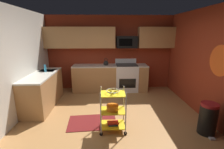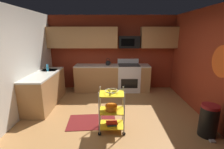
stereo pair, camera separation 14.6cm
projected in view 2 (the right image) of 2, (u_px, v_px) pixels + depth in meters
The scene contains 17 objects.
floor at pixel (112, 121), 3.85m from camera, with size 4.40×4.80×0.04m, color #A87542.
wall_back at pixel (112, 53), 5.87m from camera, with size 4.52×0.06×2.60m, color maroon.
wall_left at pixel (9, 67), 3.52m from camera, with size 0.06×4.80×2.60m, color silver.
wall_right at pixel (215, 67), 3.52m from camera, with size 0.06×4.80×2.60m, color maroon.
wall_flower_decal at pixel (222, 61), 3.27m from camera, with size 0.65×0.65×0.00m, color #E5591E.
counter_run at pixel (88, 82), 5.29m from camera, with size 3.49×2.38×0.92m.
oven_range at pixel (128, 77), 5.76m from camera, with size 0.76×0.65×1.10m.
upper_cabinets at pixel (108, 38), 5.55m from camera, with size 4.40×0.33×0.70m.
microwave at pixel (129, 42), 5.56m from camera, with size 0.70×0.39×0.40m.
rolling_cart at pixel (112, 110), 3.37m from camera, with size 0.56×0.40×0.91m.
fruit_bowl at pixel (112, 91), 3.26m from camera, with size 0.27×0.27×0.07m.
mixing_bowl_large at pixel (111, 107), 3.35m from camera, with size 0.25×0.25×0.11m.
book_stack at pixel (112, 123), 3.44m from camera, with size 0.25×0.19×0.06m.
kettle at pixel (108, 63), 5.63m from camera, with size 0.21×0.18×0.26m.
dish_soap_bottle at pixel (47, 68), 4.74m from camera, with size 0.06×0.06×0.20m, color #2D8CBF.
trash_can at pixel (208, 121), 3.22m from camera, with size 0.34×0.42×0.66m.
floor_rug at pixel (92, 122), 3.78m from camera, with size 1.10×0.70×0.01m, color maroon.
Camera 2 is at (-0.01, -3.45, 2.01)m, focal length 26.14 mm.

